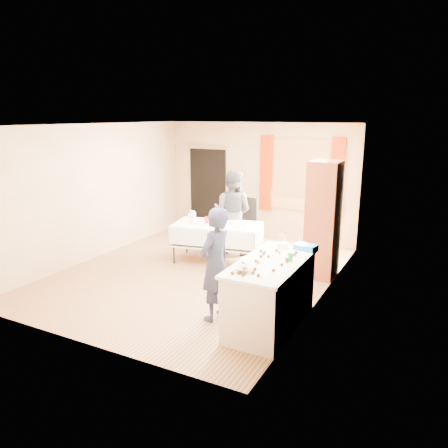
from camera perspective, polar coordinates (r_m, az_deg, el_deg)
The scene contains 29 objects.
floor at distance 7.88m, azimuth -3.59°, elevation -6.52°, with size 4.50×5.50×0.02m, color #9E7047.
ceiling at distance 7.37m, azimuth -3.91°, elevation 12.90°, with size 4.50×5.50×0.02m, color white.
wall_back at distance 9.95m, azimuth 4.52°, elevation 5.62°, with size 4.50×0.02×2.60m, color tan.
wall_front at distance 5.41m, azimuth -19.00°, elevation -2.36°, with size 4.50×0.02×2.60m, color tan.
wall_left at distance 8.88m, azimuth -16.37°, elevation 4.07°, with size 0.02×5.50×2.60m, color tan.
wall_right at distance 6.66m, azimuth 13.16°, elevation 1.04°, with size 0.02×5.50×2.60m, color tan.
window_frame at distance 9.54m, azimuth 10.02°, elevation 6.30°, with size 1.32×0.06×1.52m, color olive.
window_pane at distance 9.52m, azimuth 9.99°, elevation 6.29°, with size 1.20×0.02×1.40m, color white.
curtain_left at distance 9.75m, azimuth 5.53°, elevation 6.62°, with size 0.28×0.06×1.65m, color #8A2100.
curtain_right at distance 9.29m, azimuth 14.53°, elevation 5.86°, with size 0.28×0.06×1.65m, color #8A2100.
doorway at distance 10.53m, azimuth -2.11°, elevation 4.48°, with size 0.95×0.04×2.00m, color black.
door_lintel at distance 10.39m, azimuth -2.25°, elevation 10.01°, with size 1.05×0.06×0.08m, color olive.
cabinet at distance 7.66m, azimuth 12.83°, elevation 0.52°, with size 0.50×0.60×2.02m, color brown.
counter at distance 5.90m, azimuth 6.10°, elevation -9.04°, with size 0.78×1.65×0.91m.
party_table at distance 8.36m, azimuth -0.95°, elevation -1.99°, with size 1.80×1.17×0.75m.
chair at distance 9.15m, azimuth 2.52°, elevation -1.34°, with size 0.49×0.49×1.09m.
girl at distance 5.94m, azimuth -1.14°, elevation -5.30°, with size 0.46×0.63×1.58m, color #1C1F3A.
woman at distance 8.84m, azimuth 1.08°, elevation 1.60°, with size 0.86×0.69×1.69m, color black.
soda_can at distance 5.74m, azimuth 8.66°, elevation -4.23°, with size 0.07×0.07×0.12m, color #17841E.
mixing_bowl at distance 5.34m, azimuth 2.51°, elevation -5.88°, with size 0.27×0.27×0.06m, color white.
foam_block at distance 6.27m, azimuth 7.65°, elevation -2.82°, with size 0.15×0.10×0.08m, color white.
blue_basket at distance 6.26m, azimuth 10.65°, elevation -2.98°, with size 0.30×0.20×0.08m, color #0C7CC3.
pitcher at distance 8.29m, azimuth -4.07°, elevation 0.82°, with size 0.11×0.11×0.22m, color silver.
cup_red at distance 8.34m, azimuth -2.06°, elevation 0.55°, with size 0.19×0.19×0.11m, color red.
cup_rainbow at distance 8.17m, azimuth -1.68°, elevation 0.30°, with size 0.18×0.18×0.12m, color red.
small_bowl at distance 8.30m, azimuth 1.11°, elevation 0.25°, with size 0.21×0.21×0.05m, color white.
pastry_tray at distance 8.05m, azimuth 2.22°, elevation -0.29°, with size 0.28×0.20×0.02m, color white.
bottle at distance 8.60m, azimuth -4.35°, elevation 1.18°, with size 0.10×0.10×0.19m, color white.
cake_balls at distance 5.60m, azimuth 4.98°, elevation -5.04°, with size 0.51×1.15×0.04m.
Camera 1 is at (3.82, -6.30, 2.77)m, focal length 35.00 mm.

